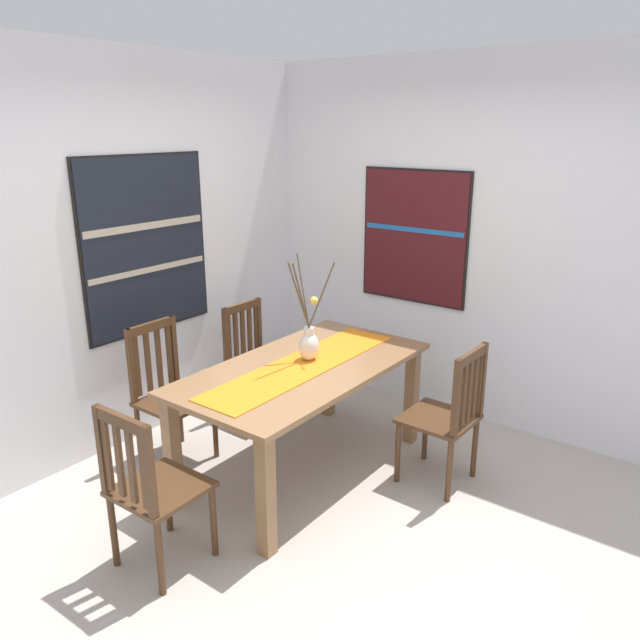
{
  "coord_description": "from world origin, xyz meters",
  "views": [
    {
      "loc": [
        -2.45,
        -1.76,
        2.21
      ],
      "look_at": [
        0.51,
        0.48,
        1.03
      ],
      "focal_mm": 34.7,
      "sensor_mm": 36.0,
      "label": 1
    }
  ],
  "objects_px": {
    "chair_3": "(255,358)",
    "dining_table": "(303,382)",
    "centerpiece_vase": "(309,341)",
    "chair_2": "(168,392)",
    "chair_0": "(150,486)",
    "painting_on_side_wall": "(414,237)",
    "chair_1": "(448,414)",
    "painting_on_back_wall": "(146,245)"
  },
  "relations": [
    {
      "from": "chair_3",
      "to": "dining_table",
      "type": "bearing_deg",
      "value": -117.95
    },
    {
      "from": "centerpiece_vase",
      "to": "chair_3",
      "type": "height_order",
      "value": "centerpiece_vase"
    },
    {
      "from": "centerpiece_vase",
      "to": "chair_1",
      "type": "relative_size",
      "value": 0.74
    },
    {
      "from": "centerpiece_vase",
      "to": "chair_3",
      "type": "distance_m",
      "value": 0.95
    },
    {
      "from": "chair_2",
      "to": "painting_on_back_wall",
      "type": "height_order",
      "value": "painting_on_back_wall"
    },
    {
      "from": "centerpiece_vase",
      "to": "chair_0",
      "type": "relative_size",
      "value": 0.75
    },
    {
      "from": "chair_0",
      "to": "painting_on_side_wall",
      "type": "bearing_deg",
      "value": -0.29
    },
    {
      "from": "chair_1",
      "to": "painting_on_back_wall",
      "type": "xyz_separation_m",
      "value": [
        -0.59,
        2.09,
        0.91
      ]
    },
    {
      "from": "dining_table",
      "to": "chair_1",
      "type": "xyz_separation_m",
      "value": [
        0.43,
        -0.81,
        -0.15
      ]
    },
    {
      "from": "painting_on_back_wall",
      "to": "painting_on_side_wall",
      "type": "bearing_deg",
      "value": -38.94
    },
    {
      "from": "chair_1",
      "to": "painting_on_side_wall",
      "type": "xyz_separation_m",
      "value": [
        0.98,
        0.82,
        0.89
      ]
    },
    {
      "from": "chair_1",
      "to": "painting_on_back_wall",
      "type": "bearing_deg",
      "value": 105.7
    },
    {
      "from": "painting_on_back_wall",
      "to": "chair_2",
      "type": "bearing_deg",
      "value": -120.02
    },
    {
      "from": "chair_0",
      "to": "chair_1",
      "type": "distance_m",
      "value": 1.83
    },
    {
      "from": "chair_1",
      "to": "chair_2",
      "type": "xyz_separation_m",
      "value": [
        -0.84,
        1.65,
        0.0
      ]
    },
    {
      "from": "chair_3",
      "to": "painting_on_back_wall",
      "type": "xyz_separation_m",
      "value": [
        -0.59,
        0.45,
        0.92
      ]
    },
    {
      "from": "chair_1",
      "to": "dining_table",
      "type": "bearing_deg",
      "value": 117.92
    },
    {
      "from": "centerpiece_vase",
      "to": "painting_on_side_wall",
      "type": "height_order",
      "value": "painting_on_side_wall"
    },
    {
      "from": "chair_0",
      "to": "painting_on_side_wall",
      "type": "relative_size",
      "value": 0.89
    },
    {
      "from": "chair_1",
      "to": "painting_on_back_wall",
      "type": "distance_m",
      "value": 2.35
    },
    {
      "from": "dining_table",
      "to": "chair_2",
      "type": "distance_m",
      "value": 0.94
    },
    {
      "from": "dining_table",
      "to": "chair_0",
      "type": "relative_size",
      "value": 1.86
    },
    {
      "from": "centerpiece_vase",
      "to": "chair_2",
      "type": "distance_m",
      "value": 1.03
    },
    {
      "from": "dining_table",
      "to": "centerpiece_vase",
      "type": "xyz_separation_m",
      "value": [
        0.1,
        0.03,
        0.24
      ]
    },
    {
      "from": "chair_0",
      "to": "painting_on_back_wall",
      "type": "bearing_deg",
      "value": 50.24
    },
    {
      "from": "chair_0",
      "to": "dining_table",
      "type": "bearing_deg",
      "value": -1.09
    },
    {
      "from": "painting_on_side_wall",
      "to": "painting_on_back_wall",
      "type": "bearing_deg",
      "value": 141.06
    },
    {
      "from": "chair_0",
      "to": "painting_on_side_wall",
      "type": "xyz_separation_m",
      "value": [
        2.61,
        -0.01,
        0.89
      ]
    },
    {
      "from": "chair_0",
      "to": "chair_3",
      "type": "distance_m",
      "value": 1.82
    },
    {
      "from": "dining_table",
      "to": "painting_on_back_wall",
      "type": "xyz_separation_m",
      "value": [
        -0.16,
        1.27,
        0.76
      ]
    },
    {
      "from": "dining_table",
      "to": "centerpiece_vase",
      "type": "distance_m",
      "value": 0.26
    },
    {
      "from": "centerpiece_vase",
      "to": "chair_3",
      "type": "xyz_separation_m",
      "value": [
        0.34,
        0.79,
        -0.4
      ]
    },
    {
      "from": "chair_0",
      "to": "chair_1",
      "type": "height_order",
      "value": "chair_1"
    },
    {
      "from": "dining_table",
      "to": "painting_on_back_wall",
      "type": "distance_m",
      "value": 1.49
    },
    {
      "from": "chair_0",
      "to": "painting_on_back_wall",
      "type": "relative_size",
      "value": 0.74
    },
    {
      "from": "dining_table",
      "to": "chair_1",
      "type": "relative_size",
      "value": 1.84
    },
    {
      "from": "chair_0",
      "to": "chair_1",
      "type": "relative_size",
      "value": 0.99
    },
    {
      "from": "centerpiece_vase",
      "to": "chair_2",
      "type": "bearing_deg",
      "value": 122.18
    },
    {
      "from": "painting_on_back_wall",
      "to": "painting_on_side_wall",
      "type": "relative_size",
      "value": 1.2
    },
    {
      "from": "chair_0",
      "to": "painting_on_side_wall",
      "type": "distance_m",
      "value": 2.76
    },
    {
      "from": "painting_on_side_wall",
      "to": "centerpiece_vase",
      "type": "bearing_deg",
      "value": 179.26
    },
    {
      "from": "centerpiece_vase",
      "to": "chair_0",
      "type": "xyz_separation_m",
      "value": [
        -1.3,
        -0.0,
        -0.4
      ]
    }
  ]
}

